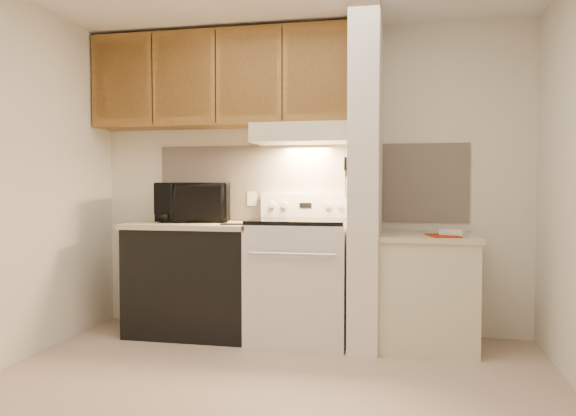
# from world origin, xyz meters

# --- Properties ---
(floor) EXTENTS (3.60, 3.60, 0.00)m
(floor) POSITION_xyz_m (0.00, 0.00, 0.00)
(floor) COLOR #C7AB95
(floor) RESTS_ON ground
(wall_back) EXTENTS (3.60, 2.50, 0.02)m
(wall_back) POSITION_xyz_m (0.00, 1.50, 1.25)
(wall_back) COLOR white
(wall_back) RESTS_ON floor
(backsplash) EXTENTS (2.60, 0.02, 0.63)m
(backsplash) POSITION_xyz_m (0.00, 1.49, 1.24)
(backsplash) COLOR beige
(backsplash) RESTS_ON wall_back
(range_body) EXTENTS (0.76, 0.65, 0.92)m
(range_body) POSITION_xyz_m (0.00, 1.16, 0.46)
(range_body) COLOR silver
(range_body) RESTS_ON floor
(oven_window) EXTENTS (0.50, 0.01, 0.30)m
(oven_window) POSITION_xyz_m (0.00, 0.84, 0.50)
(oven_window) COLOR black
(oven_window) RESTS_ON range_body
(oven_handle) EXTENTS (0.65, 0.02, 0.02)m
(oven_handle) POSITION_xyz_m (0.00, 0.80, 0.72)
(oven_handle) COLOR silver
(oven_handle) RESTS_ON range_body
(cooktop) EXTENTS (0.74, 0.64, 0.03)m
(cooktop) POSITION_xyz_m (0.00, 1.16, 0.94)
(cooktop) COLOR black
(cooktop) RESTS_ON range_body
(range_backguard) EXTENTS (0.76, 0.08, 0.20)m
(range_backguard) POSITION_xyz_m (0.00, 1.44, 1.05)
(range_backguard) COLOR silver
(range_backguard) RESTS_ON range_body
(range_display) EXTENTS (0.10, 0.01, 0.04)m
(range_display) POSITION_xyz_m (0.00, 1.40, 1.05)
(range_display) COLOR black
(range_display) RESTS_ON range_backguard
(range_knob_left_outer) EXTENTS (0.05, 0.02, 0.05)m
(range_knob_left_outer) POSITION_xyz_m (-0.28, 1.40, 1.05)
(range_knob_left_outer) COLOR silver
(range_knob_left_outer) RESTS_ON range_backguard
(range_knob_left_inner) EXTENTS (0.05, 0.02, 0.05)m
(range_knob_left_inner) POSITION_xyz_m (-0.18, 1.40, 1.05)
(range_knob_left_inner) COLOR silver
(range_knob_left_inner) RESTS_ON range_backguard
(range_knob_right_inner) EXTENTS (0.05, 0.02, 0.05)m
(range_knob_right_inner) POSITION_xyz_m (0.18, 1.40, 1.05)
(range_knob_right_inner) COLOR silver
(range_knob_right_inner) RESTS_ON range_backguard
(range_knob_right_outer) EXTENTS (0.05, 0.02, 0.05)m
(range_knob_right_outer) POSITION_xyz_m (0.28, 1.40, 1.05)
(range_knob_right_outer) COLOR silver
(range_knob_right_outer) RESTS_ON range_backguard
(dishwasher_front) EXTENTS (1.00, 0.63, 0.87)m
(dishwasher_front) POSITION_xyz_m (-0.88, 1.17, 0.43)
(dishwasher_front) COLOR black
(dishwasher_front) RESTS_ON floor
(left_countertop) EXTENTS (1.04, 0.67, 0.04)m
(left_countertop) POSITION_xyz_m (-0.88, 1.17, 0.89)
(left_countertop) COLOR beige
(left_countertop) RESTS_ON dishwasher_front
(spoon_rest) EXTENTS (0.21, 0.12, 0.01)m
(spoon_rest) POSITION_xyz_m (-0.48, 0.97, 0.92)
(spoon_rest) COLOR black
(spoon_rest) RESTS_ON left_countertop
(teal_jar) EXTENTS (0.10, 0.10, 0.09)m
(teal_jar) POSITION_xyz_m (-1.23, 1.39, 0.95)
(teal_jar) COLOR #216958
(teal_jar) RESTS_ON left_countertop
(outlet) EXTENTS (0.08, 0.01, 0.12)m
(outlet) POSITION_xyz_m (-0.48, 1.48, 1.10)
(outlet) COLOR beige
(outlet) RESTS_ON backsplash
(microwave) EXTENTS (0.67, 0.53, 0.33)m
(microwave) POSITION_xyz_m (-0.93, 1.29, 1.07)
(microwave) COLOR black
(microwave) RESTS_ON left_countertop
(partition_pillar) EXTENTS (0.22, 0.70, 2.50)m
(partition_pillar) POSITION_xyz_m (0.51, 1.15, 1.25)
(partition_pillar) COLOR white
(partition_pillar) RESTS_ON floor
(pillar_trim) EXTENTS (0.01, 0.70, 0.04)m
(pillar_trim) POSITION_xyz_m (0.39, 1.15, 1.30)
(pillar_trim) COLOR olive
(pillar_trim) RESTS_ON partition_pillar
(knife_strip) EXTENTS (0.02, 0.42, 0.04)m
(knife_strip) POSITION_xyz_m (0.39, 1.10, 1.32)
(knife_strip) COLOR black
(knife_strip) RESTS_ON partition_pillar
(knife_blade_a) EXTENTS (0.01, 0.03, 0.16)m
(knife_blade_a) POSITION_xyz_m (0.38, 0.94, 1.22)
(knife_blade_a) COLOR silver
(knife_blade_a) RESTS_ON knife_strip
(knife_handle_a) EXTENTS (0.02, 0.02, 0.10)m
(knife_handle_a) POSITION_xyz_m (0.38, 0.93, 1.37)
(knife_handle_a) COLOR black
(knife_handle_a) RESTS_ON knife_strip
(knife_blade_b) EXTENTS (0.01, 0.04, 0.18)m
(knife_blade_b) POSITION_xyz_m (0.38, 1.01, 1.21)
(knife_blade_b) COLOR silver
(knife_blade_b) RESTS_ON knife_strip
(knife_handle_b) EXTENTS (0.02, 0.02, 0.10)m
(knife_handle_b) POSITION_xyz_m (0.38, 1.03, 1.37)
(knife_handle_b) COLOR black
(knife_handle_b) RESTS_ON knife_strip
(knife_blade_c) EXTENTS (0.01, 0.04, 0.20)m
(knife_blade_c) POSITION_xyz_m (0.38, 1.10, 1.20)
(knife_blade_c) COLOR silver
(knife_blade_c) RESTS_ON knife_strip
(knife_handle_c) EXTENTS (0.02, 0.02, 0.10)m
(knife_handle_c) POSITION_xyz_m (0.38, 1.09, 1.37)
(knife_handle_c) COLOR black
(knife_handle_c) RESTS_ON knife_strip
(knife_blade_d) EXTENTS (0.01, 0.04, 0.16)m
(knife_blade_d) POSITION_xyz_m (0.38, 1.19, 1.22)
(knife_blade_d) COLOR silver
(knife_blade_d) RESTS_ON knife_strip
(knife_handle_d) EXTENTS (0.02, 0.02, 0.10)m
(knife_handle_d) POSITION_xyz_m (0.38, 1.19, 1.37)
(knife_handle_d) COLOR black
(knife_handle_d) RESTS_ON knife_strip
(knife_blade_e) EXTENTS (0.01, 0.04, 0.18)m
(knife_blade_e) POSITION_xyz_m (0.38, 1.25, 1.21)
(knife_blade_e) COLOR silver
(knife_blade_e) RESTS_ON knife_strip
(knife_handle_e) EXTENTS (0.02, 0.02, 0.10)m
(knife_handle_e) POSITION_xyz_m (0.38, 1.26, 1.37)
(knife_handle_e) COLOR black
(knife_handle_e) RESTS_ON knife_strip
(oven_mitt) EXTENTS (0.03, 0.09, 0.22)m
(oven_mitt) POSITION_xyz_m (0.38, 1.32, 1.23)
(oven_mitt) COLOR gray
(oven_mitt) RESTS_ON partition_pillar
(right_cab_base) EXTENTS (0.70, 0.60, 0.81)m
(right_cab_base) POSITION_xyz_m (0.97, 1.15, 0.40)
(right_cab_base) COLOR beige
(right_cab_base) RESTS_ON floor
(right_countertop) EXTENTS (0.74, 0.64, 0.04)m
(right_countertop) POSITION_xyz_m (0.97, 1.15, 0.83)
(right_countertop) COLOR beige
(right_countertop) RESTS_ON right_cab_base
(red_folder) EXTENTS (0.25, 0.31, 0.01)m
(red_folder) POSITION_xyz_m (1.07, 1.00, 0.85)
(red_folder) COLOR #A32308
(red_folder) RESTS_ON right_countertop
(white_box) EXTENTS (0.19, 0.15, 0.04)m
(white_box) POSITION_xyz_m (1.14, 1.05, 0.87)
(white_box) COLOR white
(white_box) RESTS_ON right_countertop
(range_hood) EXTENTS (0.78, 0.44, 0.15)m
(range_hood) POSITION_xyz_m (0.00, 1.28, 1.62)
(range_hood) COLOR beige
(range_hood) RESTS_ON upper_cabinets
(hood_lip) EXTENTS (0.78, 0.04, 0.06)m
(hood_lip) POSITION_xyz_m (0.00, 1.07, 1.58)
(hood_lip) COLOR beige
(hood_lip) RESTS_ON range_hood
(upper_cabinets) EXTENTS (2.18, 0.33, 0.77)m
(upper_cabinets) POSITION_xyz_m (-0.69, 1.32, 2.08)
(upper_cabinets) COLOR olive
(upper_cabinets) RESTS_ON wall_back
(cab_door_a) EXTENTS (0.46, 0.01, 0.63)m
(cab_door_a) POSITION_xyz_m (-1.51, 1.17, 2.08)
(cab_door_a) COLOR olive
(cab_door_a) RESTS_ON upper_cabinets
(cab_gap_a) EXTENTS (0.01, 0.01, 0.73)m
(cab_gap_a) POSITION_xyz_m (-1.23, 1.16, 2.08)
(cab_gap_a) COLOR black
(cab_gap_a) RESTS_ON upper_cabinets
(cab_door_b) EXTENTS (0.46, 0.01, 0.63)m
(cab_door_b) POSITION_xyz_m (-0.96, 1.17, 2.08)
(cab_door_b) COLOR olive
(cab_door_b) RESTS_ON upper_cabinets
(cab_gap_b) EXTENTS (0.01, 0.01, 0.73)m
(cab_gap_b) POSITION_xyz_m (-0.69, 1.16, 2.08)
(cab_gap_b) COLOR black
(cab_gap_b) RESTS_ON upper_cabinets
(cab_door_c) EXTENTS (0.46, 0.01, 0.63)m
(cab_door_c) POSITION_xyz_m (-0.42, 1.17, 2.08)
(cab_door_c) COLOR olive
(cab_door_c) RESTS_ON upper_cabinets
(cab_gap_c) EXTENTS (0.01, 0.01, 0.73)m
(cab_gap_c) POSITION_xyz_m (-0.14, 1.16, 2.08)
(cab_gap_c) COLOR black
(cab_gap_c) RESTS_ON upper_cabinets
(cab_door_d) EXTENTS (0.46, 0.01, 0.63)m
(cab_door_d) POSITION_xyz_m (0.13, 1.17, 2.08)
(cab_door_d) COLOR olive
(cab_door_d) RESTS_ON upper_cabinets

